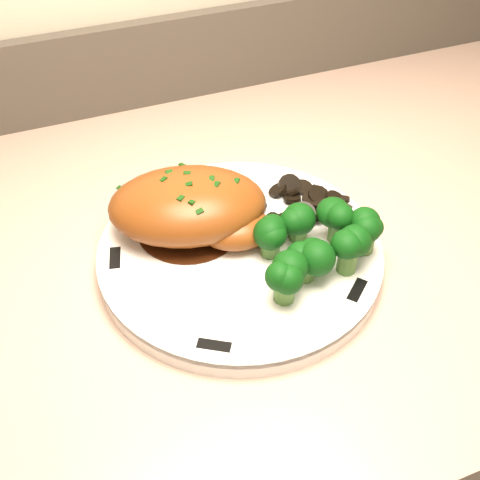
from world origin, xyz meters
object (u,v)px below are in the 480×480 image
object	(u,v)px
broccoli_florets	(317,242)
plate	(240,254)
counter	(230,431)
chicken_breast	(193,208)

from	to	relation	value
broccoli_florets	plate	bearing A→B (deg)	143.77
counter	chicken_breast	size ratio (longest dim) A/B	10.07
counter	broccoli_florets	world-z (taller)	counter
counter	broccoli_florets	distance (m)	0.46
counter	plate	bearing A→B (deg)	-81.35
plate	chicken_breast	distance (m)	0.07
plate	counter	bearing A→B (deg)	98.65
counter	broccoli_florets	size ratio (longest dim) A/B	14.17
chicken_breast	broccoli_florets	xyz separation A→B (m)	(0.10, -0.09, -0.00)
counter	chicken_breast	distance (m)	0.46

